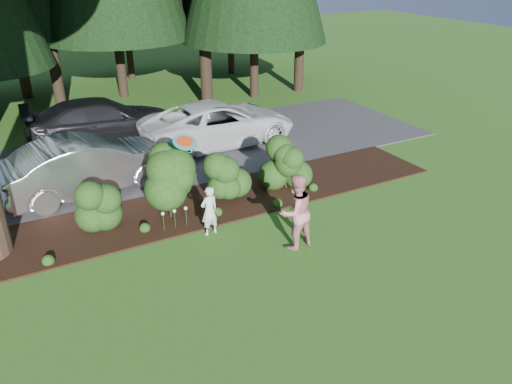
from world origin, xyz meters
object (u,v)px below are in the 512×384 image
(car_dark_suv, at_px, (102,120))
(adult, at_px, (295,212))
(frisbee, at_px, (185,142))
(car_silver_wagon, at_px, (88,165))
(child, at_px, (209,211))
(car_white_suv, at_px, (219,123))

(car_dark_suv, height_order, adult, adult)
(adult, xyz_separation_m, frisbee, (-1.93, 1.75, 1.48))
(car_silver_wagon, xyz_separation_m, child, (2.07, -3.86, -0.20))
(car_silver_wagon, distance_m, car_dark_suv, 4.38)
(adult, bearing_deg, car_dark_suv, -83.05)
(car_dark_suv, bearing_deg, car_silver_wagon, 164.12)
(adult, bearing_deg, car_silver_wagon, -62.28)
(car_white_suv, relative_size, child, 4.34)
(car_silver_wagon, bearing_deg, car_dark_suv, -27.18)
(car_silver_wagon, height_order, child, car_silver_wagon)
(car_dark_suv, bearing_deg, adult, -164.47)
(frisbee, bearing_deg, child, -33.57)
(car_dark_suv, distance_m, child, 8.05)
(car_silver_wagon, height_order, adult, adult)
(car_dark_suv, xyz_separation_m, frisbee, (0.30, -7.75, 1.60))
(child, xyz_separation_m, frisbee, (-0.41, 0.27, 1.76))
(frisbee, bearing_deg, adult, -42.18)
(car_silver_wagon, xyz_separation_m, car_dark_suv, (1.37, 4.16, -0.04))
(car_silver_wagon, relative_size, frisbee, 8.47)
(child, bearing_deg, adult, 125.30)
(child, xyz_separation_m, adult, (1.52, -1.48, 0.28))
(car_dark_suv, xyz_separation_m, child, (0.71, -8.02, -0.16))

